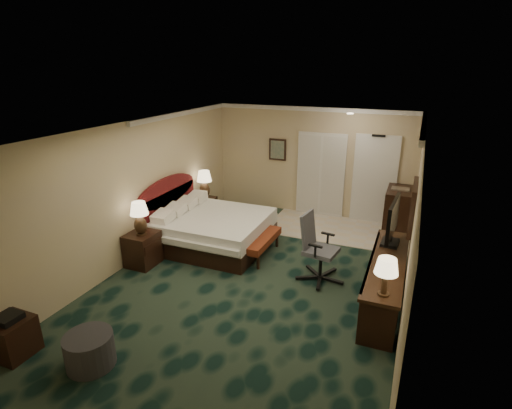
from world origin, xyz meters
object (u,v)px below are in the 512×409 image
at_px(bed, 215,231).
at_px(nightstand_far, 205,209).
at_px(desk, 385,281).
at_px(bed_bench, 260,246).
at_px(lamp_near, 140,218).
at_px(nightstand_near, 143,249).
at_px(side_table, 13,337).
at_px(ottoman, 90,350).
at_px(desk_chair, 321,248).
at_px(lamp_far, 204,184).
at_px(tv, 392,223).
at_px(minibar, 398,212).

bearing_deg(bed, nightstand_far, 128.04).
bearing_deg(desk, bed_bench, 163.02).
distance_m(lamp_near, bed_bench, 2.40).
xyz_separation_m(nightstand_near, side_table, (-0.00, -2.74, -0.06)).
height_order(ottoman, desk, desk).
height_order(nightstand_far, desk_chair, desk_chair).
bearing_deg(bed_bench, desk_chair, -17.34).
height_order(lamp_near, lamp_far, lamp_near).
relative_size(lamp_near, ottoman, 1.04).
xyz_separation_m(nightstand_far, desk, (4.45, -2.01, 0.08)).
bearing_deg(ottoman, side_table, -168.12).
xyz_separation_m(nightstand_near, ottoman, (1.09, -2.51, -0.10)).
xyz_separation_m(nightstand_far, ottoman, (1.11, -4.96, -0.07)).
xyz_separation_m(nightstand_near, desk, (4.43, 0.44, 0.04)).
relative_size(lamp_near, desk, 0.25).
xyz_separation_m(nightstand_far, lamp_near, (0.06, -2.47, 0.68)).
bearing_deg(bed, tv, -2.91).
xyz_separation_m(bed, bed_bench, (1.08, -0.10, -0.12)).
xyz_separation_m(ottoman, desk, (3.34, 2.95, 0.15)).
bearing_deg(side_table, tv, 41.21).
bearing_deg(ottoman, desk_chair, 55.86).
xyz_separation_m(bed, side_table, (-0.88, -4.04, -0.07)).
relative_size(lamp_far, desk_chair, 0.55).
distance_m(nightstand_near, bed_bench, 2.29).
height_order(nightstand_near, tv, tv).
xyz_separation_m(lamp_near, desk, (4.40, 0.46, -0.60)).
bearing_deg(nightstand_far, ottoman, -77.36).
bearing_deg(minibar, nightstand_far, -167.37).
bearing_deg(ottoman, minibar, 60.94).
bearing_deg(lamp_far, nightstand_far, -90.17).
relative_size(nightstand_near, minibar, 0.62).
bearing_deg(lamp_near, minibar, 38.42).
xyz_separation_m(desk, minibar, (-0.03, 3.00, 0.16)).
relative_size(lamp_near, side_table, 1.22).
bearing_deg(bed_bench, nightstand_near, -147.25).
height_order(lamp_far, side_table, lamp_far).
relative_size(lamp_near, bed_bench, 0.51).
relative_size(lamp_far, tv, 0.67).
height_order(lamp_far, tv, tv).
xyz_separation_m(lamp_far, side_table, (0.02, -5.24, -0.65)).
relative_size(lamp_far, side_table, 1.29).
relative_size(bed_bench, minibar, 1.20).
bearing_deg(lamp_far, lamp_near, -88.75).
bearing_deg(bed_bench, tv, -0.53).
xyz_separation_m(bed_bench, ottoman, (-0.87, -3.71, 0.01)).
distance_m(nightstand_far, minibar, 4.54).
bearing_deg(tv, nightstand_far, 166.99).
relative_size(nightstand_far, tv, 0.57).
distance_m(bed_bench, desk, 2.59).
height_order(lamp_near, bed_bench, lamp_near).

